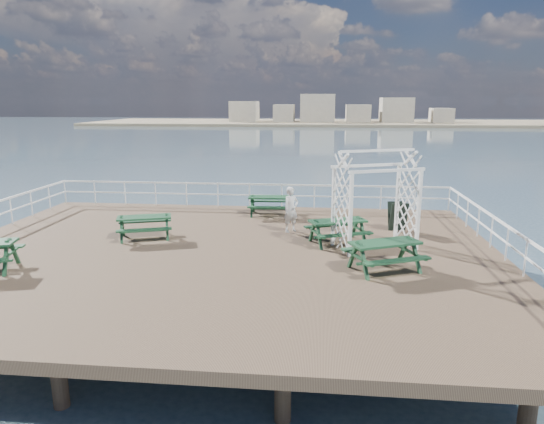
% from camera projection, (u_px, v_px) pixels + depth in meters
% --- Properties ---
extents(ground, '(18.00, 14.00, 0.30)m').
position_uv_depth(ground, '(219.00, 256.00, 15.62)').
color(ground, brown).
rests_on(ground, ground).
extents(sea_backdrop, '(300.00, 300.00, 9.20)m').
position_uv_depth(sea_backdrop, '(353.00, 119.00, 144.51)').
color(sea_backdrop, '#38525F').
rests_on(sea_backdrop, ground).
extents(railing, '(17.77, 13.76, 1.10)m').
position_uv_depth(railing, '(231.00, 208.00, 17.89)').
color(railing, white).
rests_on(railing, ground).
extents(picnic_table_a, '(2.22, 1.99, 0.90)m').
position_uv_depth(picnic_table_a, '(144.00, 222.00, 17.02)').
color(picnic_table_a, '#153C1C').
rests_on(picnic_table_a, ground).
extents(picnic_table_b, '(1.93, 1.58, 0.91)m').
position_uv_depth(picnic_table_b, '(271.00, 201.00, 20.52)').
color(picnic_table_b, '#153C1C').
rests_on(picnic_table_b, ground).
extents(picnic_table_c, '(2.33, 2.13, 0.92)m').
position_uv_depth(picnic_table_c, '(338.00, 226.00, 16.38)').
color(picnic_table_c, '#153C1C').
rests_on(picnic_table_c, ground).
extents(picnic_table_e, '(2.47, 2.27, 0.97)m').
position_uv_depth(picnic_table_e, '(385.00, 250.00, 13.74)').
color(picnic_table_e, '#153C1C').
rests_on(picnic_table_e, ground).
extents(trellis_arbor, '(2.94, 2.27, 3.24)m').
position_uv_depth(trellis_arbor, '(375.00, 205.00, 15.74)').
color(trellis_arbor, white).
rests_on(trellis_arbor, ground).
extents(sandwich_board, '(0.76, 0.63, 1.08)m').
position_uv_depth(sandwich_board, '(397.00, 216.00, 18.08)').
color(sandwich_board, black).
rests_on(sandwich_board, ground).
extents(person, '(0.73, 0.69, 1.68)m').
position_uv_depth(person, '(291.00, 210.00, 17.80)').
color(person, silver).
rests_on(person, ground).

